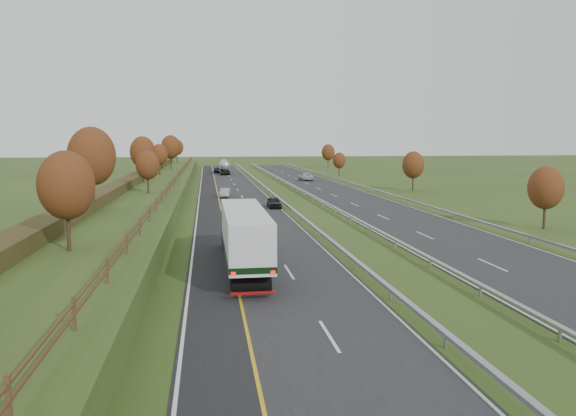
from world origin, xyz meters
The scene contains 19 objects.
ground centered at (8.00, 55.00, 0.00)m, with size 400.00×400.00×0.00m, color #2F4619.
near_carriageway centered at (0.00, 60.00, 0.02)m, with size 10.50×200.00×0.04m, color black.
far_carriageway centered at (16.50, 60.00, 0.02)m, with size 10.50×200.00×0.04m, color black.
hard_shoulder centered at (-3.75, 60.00, 0.02)m, with size 3.00×200.00×0.04m, color black.
lane_markings centered at (6.40, 59.88, 0.05)m, with size 26.75×200.00×0.01m.
embankment_left centered at (-13.00, 60.00, 1.00)m, with size 12.00×200.00×2.00m, color #2F4619.
hedge_left centered at (-15.00, 60.00, 2.55)m, with size 2.20×180.00×1.10m, color #353415.
fence_left centered at (-8.50, 59.59, 2.73)m, with size 0.12×189.06×1.20m.
median_barrier_near centered at (5.70, 60.00, 0.61)m, with size 0.32×200.00×0.71m.
median_barrier_far centered at (10.80, 60.00, 0.61)m, with size 0.32×200.00×0.71m.
outer_barrier_far centered at (22.30, 60.00, 0.62)m, with size 0.32×200.00×0.71m.
trees_left centered at (-12.64, 56.63, 6.37)m, with size 6.64×164.30×7.66m.
trees_far centered at (29.80, 89.21, 4.25)m, with size 8.45×118.60×7.12m.
box_lorry centered at (-1.57, 12.42, 2.33)m, with size 2.58×16.28×4.06m.
road_tanker centered at (0.50, 115.00, 1.86)m, with size 2.40×11.22×3.46m.
car_dark_near centered at (4.38, 45.15, 0.71)m, with size 1.59×3.95×1.35m, color black.
car_silver_mid centered at (-1.28, 58.97, 0.70)m, with size 1.39×3.98×1.31m, color #9B9A9F.
car_small_far centered at (-1.21, 121.10, 0.69)m, with size 1.82×4.48×1.30m, color #141840.
car_oncoming centered at (16.43, 90.81, 0.78)m, with size 2.47×5.35×1.49m, color silver.
Camera 1 is at (-3.90, -24.03, 8.54)m, focal length 35.00 mm.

